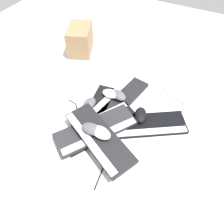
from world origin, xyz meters
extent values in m
plane|color=silver|center=(0.00, 0.00, 0.00)|extent=(3.20, 3.20, 0.00)
cube|color=black|center=(0.22, -0.02, 0.01)|extent=(0.45, 0.36, 0.02)
cube|color=#B2B5BA|center=(0.25, -0.07, 0.03)|extent=(0.37, 0.26, 0.01)
cube|color=black|center=(0.00, 0.09, 0.01)|extent=(0.23, 0.46, 0.02)
cube|color=silver|center=(-0.05, 0.10, 0.03)|extent=(0.11, 0.42, 0.01)
cube|color=black|center=(-0.10, -0.08, 0.01)|extent=(0.21, 0.46, 0.02)
cube|color=silver|center=(-0.16, -0.08, 0.03)|extent=(0.10, 0.42, 0.01)
cube|color=black|center=(0.00, -0.15, 0.01)|extent=(0.35, 0.46, 0.02)
cube|color=#B2B5BA|center=(-0.05, -0.12, 0.03)|extent=(0.25, 0.38, 0.01)
cube|color=#232326|center=(-0.01, -0.19, 0.04)|extent=(0.37, 0.45, 0.02)
cube|color=#B2B5BA|center=(0.04, -0.22, 0.06)|extent=(0.27, 0.37, 0.01)
cube|color=black|center=(0.04, -0.24, 0.07)|extent=(0.46, 0.33, 0.02)
cube|color=#B2B5BA|center=(0.02, -0.29, 0.09)|extent=(0.39, 0.22, 0.01)
ellipsoid|color=silver|center=(-0.06, 0.07, 0.05)|extent=(0.11, 0.07, 0.04)
ellipsoid|color=silver|center=(0.05, -0.23, 0.11)|extent=(0.12, 0.08, 0.04)
ellipsoid|color=#4C4C51|center=(0.00, -0.24, 0.11)|extent=(0.11, 0.07, 0.04)
ellipsoid|color=#4C4C51|center=(-0.13, -0.06, 0.05)|extent=(0.07, 0.11, 0.04)
ellipsoid|color=#4C4C51|center=(-0.01, 0.08, 0.05)|extent=(0.13, 0.10, 0.04)
ellipsoid|color=black|center=(0.17, 0.01, 0.05)|extent=(0.10, 0.13, 0.04)
cylinder|color=#59595B|center=(0.28, 0.02, 0.00)|extent=(0.02, 0.05, 0.01)
cylinder|color=#59595B|center=(0.31, 0.07, 0.00)|extent=(0.06, 0.05, 0.01)
cylinder|color=#59595B|center=(0.36, 0.14, 0.00)|extent=(0.05, 0.10, 0.01)
cylinder|color=#59595B|center=(0.37, 0.23, 0.00)|extent=(0.03, 0.06, 0.01)
cylinder|color=#59595B|center=(0.31, 0.26, 0.00)|extent=(0.09, 0.03, 0.01)
cylinder|color=#59595B|center=(0.23, 0.31, 0.00)|extent=(0.09, 0.08, 0.01)
sphere|color=#59595B|center=(0.27, 0.00, 0.00)|extent=(0.01, 0.01, 0.01)
sphere|color=#59595B|center=(0.28, 0.05, 0.00)|extent=(0.01, 0.01, 0.01)
sphere|color=#59595B|center=(0.34, 0.09, 0.00)|extent=(0.01, 0.01, 0.01)
sphere|color=#59595B|center=(0.38, 0.20, 0.00)|extent=(0.01, 0.01, 0.01)
sphere|color=#59595B|center=(0.36, 0.26, 0.00)|extent=(0.01, 0.01, 0.01)
sphere|color=#59595B|center=(0.27, 0.27, 0.00)|extent=(0.01, 0.01, 0.01)
sphere|color=#59595B|center=(0.19, 0.34, 0.00)|extent=(0.01, 0.01, 0.01)
cylinder|color=black|center=(-0.26, -0.06, 0.00)|extent=(0.06, 0.02, 0.01)
cylinder|color=black|center=(-0.19, -0.11, 0.00)|extent=(0.09, 0.09, 0.01)
cylinder|color=black|center=(-0.11, -0.17, 0.00)|extent=(0.08, 0.05, 0.01)
cylinder|color=black|center=(-0.03, -0.20, 0.00)|extent=(0.08, 0.02, 0.01)
cylinder|color=black|center=(0.04, -0.24, 0.00)|extent=(0.07, 0.07, 0.01)
cylinder|color=black|center=(0.10, -0.31, 0.00)|extent=(0.06, 0.08, 0.01)
cylinder|color=black|center=(0.13, -0.40, 0.00)|extent=(0.02, 0.12, 0.01)
sphere|color=black|center=(-0.29, -0.06, 0.00)|extent=(0.01, 0.01, 0.01)
sphere|color=black|center=(-0.23, -0.07, 0.00)|extent=(0.01, 0.01, 0.01)
sphere|color=black|center=(-0.15, -0.15, 0.00)|extent=(0.01, 0.01, 0.01)
sphere|color=black|center=(-0.07, -0.19, 0.00)|extent=(0.01, 0.01, 0.01)
sphere|color=black|center=(0.01, -0.20, 0.00)|extent=(0.01, 0.01, 0.01)
sphere|color=black|center=(0.07, -0.27, 0.00)|extent=(0.01, 0.01, 0.01)
sphere|color=black|center=(0.12, -0.34, 0.00)|extent=(0.01, 0.01, 0.01)
sphere|color=black|center=(0.14, -0.46, 0.00)|extent=(0.01, 0.01, 0.01)
cube|color=olive|center=(-0.51, 0.43, 0.10)|extent=(0.25, 0.30, 0.20)
camera|label=1|loc=(0.35, -0.69, 0.94)|focal=32.00mm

